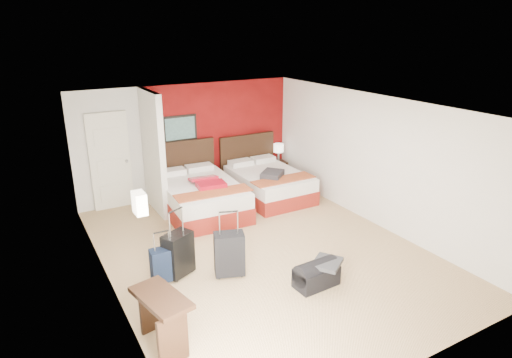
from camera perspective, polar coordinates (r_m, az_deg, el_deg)
ground at (r=7.78m, az=0.61°, el=-9.12°), size 6.50×6.50×0.00m
room_walls at (r=7.99m, az=-13.32°, el=0.94°), size 5.02×6.52×2.50m
red_accent_panel at (r=10.35m, az=-4.82°, el=5.52°), size 3.50×0.04×2.50m
partition_wall at (r=9.20m, az=-13.09°, el=3.32°), size 0.12×1.20×2.50m
entry_door at (r=9.64m, az=-18.29°, el=2.18°), size 0.82×0.06×2.05m
bed_left at (r=9.20m, az=-7.06°, el=-2.45°), size 1.60×2.19×0.63m
bed_right at (r=9.96m, az=1.69°, el=-0.73°), size 1.37×1.96×0.59m
red_suitcase_open at (r=9.02m, az=-6.33°, el=-0.39°), size 0.65×0.84×0.10m
jacket_bundle at (r=9.55m, az=2.13°, el=0.63°), size 0.65×0.64×0.12m
nightstand at (r=11.03m, az=2.88°, el=1.03°), size 0.38×0.38×0.50m
table_lamp at (r=10.89m, az=2.92°, el=3.40°), size 0.28×0.28×0.45m
suitcase_black at (r=7.01m, az=-9.99°, el=-9.69°), size 0.53×0.45×0.68m
suitcase_charcoal at (r=6.92m, az=-3.46°, el=-9.81°), size 0.53×0.42×0.68m
suitcase_navy at (r=6.93m, az=-11.83°, el=-10.96°), size 0.38×0.24×0.51m
duffel_bag at (r=6.79m, az=7.79°, el=-12.25°), size 0.68×0.39×0.34m
jacket_draped at (r=6.74m, az=9.16°, el=-10.64°), size 0.59×0.57×0.06m
desk at (r=5.66m, az=-11.95°, el=-17.44°), size 0.59×0.91×0.70m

